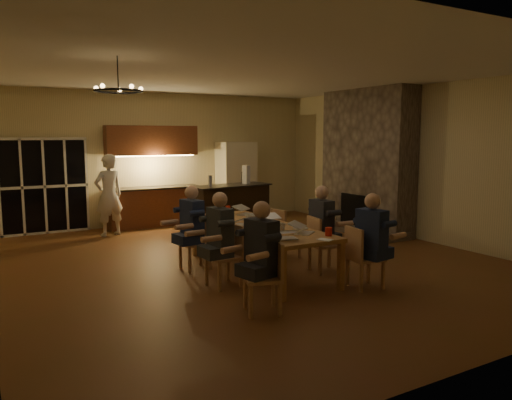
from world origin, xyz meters
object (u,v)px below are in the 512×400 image
Objects in this scene: chair_right_mid at (325,244)px; can_cola at (211,211)px; dining_table at (259,248)px; person_left_far at (192,228)px; can_silver at (282,228)px; laptop_e at (219,210)px; plate_far at (257,215)px; refrigerator at (236,181)px; bar_blender at (246,174)px; laptop_f at (246,208)px; person_right_near at (371,242)px; redcup_far at (228,209)px; chair_left_mid at (224,256)px; laptop_a at (285,231)px; plate_near at (301,228)px; redcup_mid at (220,220)px; person_right_mid at (321,228)px; plate_left at (272,237)px; bar_island at (230,209)px; laptop_c at (239,219)px; chair_left_near at (262,277)px; chair_right_near at (365,257)px; mug_back at (222,217)px; mug_mid at (248,217)px; chandelier at (118,91)px; chair_left_far at (195,242)px; standing_person at (109,195)px; laptop_b at (304,226)px; laptop_d at (274,218)px; mug_front at (272,228)px; chair_right_far at (285,233)px; redcup_near at (329,232)px; bar_bottle at (210,181)px; person_left_near at (262,256)px.

can_cola is at bearing 38.60° from chair_right_mid.
person_left_far is (-0.91, 0.58, 0.31)m from dining_table.
can_silver is 1.00× the size of can_cola.
plate_far is at bearing 155.77° from laptop_e.
bar_blender is (-0.55, -1.56, 0.29)m from refrigerator.
person_right_near is at bearing -107.58° from laptop_f.
laptop_e is 0.50m from redcup_far.
chair_left_mid is at bearing -145.61° from bar_blender.
laptop_a reaches higher than plate_near.
person_right_mid is at bearing -34.00° from redcup_mid.
laptop_f is at bearing 71.16° from plate_left.
bar_island is 3.24m from laptop_c.
chair_left_near is at bearing 130.67° from chair_right_mid.
redcup_far is (-0.69, 2.97, 0.37)m from chair_right_near.
laptop_c is at bearing -89.80° from mug_back.
bar_island reaches higher than redcup_mid.
laptop_a is at bearing -101.10° from mug_mid.
can_silver is (-2.02, -5.34, -0.19)m from refrigerator.
redcup_far is (2.38, 1.56, -1.94)m from chandelier.
chair_left_far is 1.76m from plate_near.
plate_near is at bearing -61.62° from mug_back.
laptop_a is (-1.10, 0.43, 0.42)m from chair_right_near.
bar_blender is (0.63, 4.68, 0.84)m from chair_right_near.
standing_person reaches higher than bar_island.
person_right_mid reaches higher than plate_near.
standing_person is 3.54m from mug_back.
person_left_far is 5.55× the size of plate_left.
laptop_b and laptop_d have the same top height.
laptop_d is at bearing -99.61° from laptop_a.
person_left_far reaches higher than laptop_c.
bar_blender reaches higher than can_silver.
mug_front is at bearing -128.19° from laptop_d.
redcup_mid is at bearing 83.35° from chair_right_far.
person_right_mid is 0.78× the size of standing_person.
plate_far is at bearing 21.28° from redcup_mid.
laptop_c reaches higher than redcup_near.
can_silver is 3.68m from bar_bottle.
mug_front is (2.14, -0.40, -1.95)m from chandelier.
mug_front is at bearing 130.65° from person_left_near.
chair_left_mid is 4.61m from standing_person.
plate_far is (0.90, 0.35, -0.05)m from redcup_mid.
person_left_far is (-1.77, 2.23, 0.00)m from person_right_near.
can_cola is (0.66, 0.80, 0.37)m from chair_left_far.
laptop_d is 2.67× the size of redcup_near.
laptop_d is 0.53m from plate_near.
redcup_mid reaches higher than mug_back.
can_silver is at bearing -170.94° from plate_near.
person_right_mid reaches higher than laptop_c.
chair_right_mid is at bearing -100.11° from bar_island.
plate_near reaches higher than dining_table.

